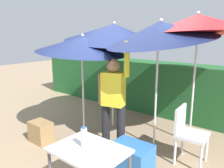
# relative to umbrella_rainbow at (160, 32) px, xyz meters

# --- Properties ---
(ground_plane) EXTENTS (24.00, 24.00, 0.00)m
(ground_plane) POSITION_rel_umbrella_rainbow_xyz_m (-0.77, -0.57, -2.02)
(ground_plane) COLOR #9E8466
(hedge_row) EXTENTS (8.00, 0.70, 1.29)m
(hedge_row) POSITION_rel_umbrella_rainbow_xyz_m (-0.77, 1.73, -1.38)
(hedge_row) COLOR #23602D
(hedge_row) RESTS_ON ground_plane
(umbrella_rainbow) EXTENTS (1.81, 1.81, 2.36)m
(umbrella_rainbow) POSITION_rel_umbrella_rainbow_xyz_m (0.00, 0.00, 0.00)
(umbrella_rainbow) COLOR silver
(umbrella_rainbow) RESTS_ON ground_plane
(umbrella_orange) EXTENTS (2.01, 1.99, 2.31)m
(umbrella_orange) POSITION_rel_umbrella_rainbow_xyz_m (-1.17, 0.29, -0.01)
(umbrella_orange) COLOR silver
(umbrella_orange) RESTS_ON ground_plane
(umbrella_yellow) EXTENTS (1.69, 1.67, 2.01)m
(umbrella_yellow) POSITION_rel_umbrella_rainbow_xyz_m (-1.31, -0.46, -0.23)
(umbrella_yellow) COLOR silver
(umbrella_yellow) RESTS_ON ground_plane
(umbrella_navy) EXTENTS (1.86, 1.85, 2.39)m
(umbrella_navy) POSITION_rel_umbrella_rainbow_xyz_m (0.41, 0.57, 0.12)
(umbrella_navy) COLOR silver
(umbrella_navy) RESTS_ON ground_plane
(person_vendor) EXTENTS (0.56, 0.30, 1.88)m
(person_vendor) POSITION_rel_umbrella_rainbow_xyz_m (-0.51, -0.55, -1.09)
(person_vendor) COLOR black
(person_vendor) RESTS_ON ground_plane
(chair_plastic) EXTENTS (0.47, 0.47, 0.89)m
(chair_plastic) POSITION_rel_umbrella_rainbow_xyz_m (0.60, -0.09, -1.51)
(chair_plastic) COLOR silver
(chair_plastic) RESTS_ON ground_plane
(cooler_box) EXTENTS (0.57, 0.42, 0.43)m
(cooler_box) POSITION_rel_umbrella_rainbow_xyz_m (0.09, -0.88, -1.80)
(cooler_box) COLOR #2D6BB7
(cooler_box) RESTS_ON ground_plane
(crate_cardboard) EXTENTS (0.42, 0.30, 0.39)m
(crate_cardboard) POSITION_rel_umbrella_rainbow_xyz_m (-1.77, -1.14, -1.83)
(crate_cardboard) COLOR #9E7A4C
(crate_cardboard) RESTS_ON ground_plane
(folding_table) EXTENTS (0.80, 0.60, 0.77)m
(folding_table) POSITION_rel_umbrella_rainbow_xyz_m (0.12, -1.77, -1.35)
(folding_table) COLOR #4C4C51
(folding_table) RESTS_ON ground_plane
(bottle_water) EXTENTS (0.07, 0.07, 0.24)m
(bottle_water) POSITION_rel_umbrella_rainbow_xyz_m (0.05, -1.77, -1.14)
(bottle_water) COLOR silver
(bottle_water) RESTS_ON folding_table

